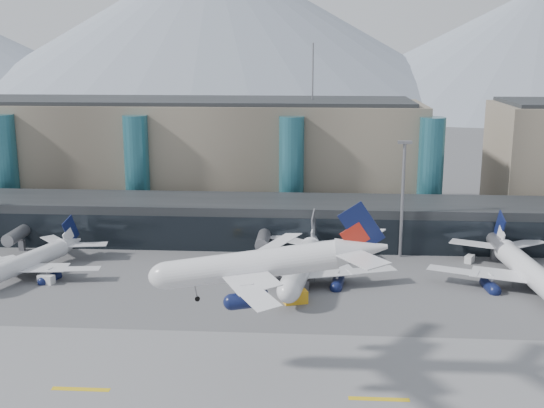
% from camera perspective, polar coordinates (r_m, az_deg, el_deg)
% --- Properties ---
extents(ground, '(900.00, 900.00, 0.00)m').
position_cam_1_polar(ground, '(107.62, -2.67, -11.79)').
color(ground, '#515154').
rests_on(ground, ground).
extents(runway_strip, '(400.00, 40.00, 0.04)m').
position_cam_1_polar(runway_strip, '(94.33, -3.72, -15.60)').
color(runway_strip, slate).
rests_on(runway_strip, ground).
extents(runway_markings, '(128.00, 1.00, 0.02)m').
position_cam_1_polar(runway_markings, '(94.31, -3.72, -15.58)').
color(runway_markings, gold).
rests_on(runway_markings, ground).
extents(concourse, '(170.00, 27.00, 10.00)m').
position_cam_1_polar(concourse, '(160.26, -0.40, -1.45)').
color(concourse, black).
rests_on(concourse, ground).
extents(terminal_main, '(130.00, 30.00, 31.00)m').
position_cam_1_polar(terminal_main, '(192.78, -7.15, 4.12)').
color(terminal_main, gray).
rests_on(terminal_main, ground).
extents(teal_towers, '(116.40, 19.40, 46.00)m').
position_cam_1_polar(teal_towers, '(175.79, -4.89, 2.83)').
color(teal_towers, '#296675').
rests_on(teal_towers, ground).
extents(mountain_ridge, '(910.00, 400.00, 110.00)m').
position_cam_1_polar(mountain_ridge, '(476.98, 4.46, 13.15)').
color(mountain_ridge, gray).
rests_on(mountain_ridge, ground).
extents(lightmast_mid, '(3.00, 1.20, 25.60)m').
position_cam_1_polar(lightmast_mid, '(149.38, 10.88, 0.96)').
color(lightmast_mid, slate).
rests_on(lightmast_mid, ground).
extents(hero_jet, '(33.44, 34.25, 11.04)m').
position_cam_1_polar(hero_jet, '(91.27, 0.21, -4.38)').
color(hero_jet, silver).
rests_on(hero_jet, ground).
extents(jet_parked_left, '(31.02, 32.81, 10.54)m').
position_cam_1_polar(jet_parked_left, '(147.12, -19.20, -3.94)').
color(jet_parked_left, silver).
rests_on(jet_parked_left, ground).
extents(jet_parked_mid, '(38.01, 38.03, 12.35)m').
position_cam_1_polar(jet_parked_mid, '(135.74, 2.70, -4.31)').
color(jet_parked_mid, silver).
rests_on(jet_parked_mid, ground).
extents(jet_parked_right, '(39.02, 38.47, 12.60)m').
position_cam_1_polar(jet_parked_right, '(141.61, 20.23, -4.34)').
color(jet_parked_right, silver).
rests_on(jet_parked_right, ground).
extents(veh_a, '(3.36, 2.36, 1.72)m').
position_cam_1_polar(veh_a, '(140.56, -18.37, -6.00)').
color(veh_a, silver).
rests_on(veh_a, ground).
extents(veh_b, '(2.03, 2.76, 1.44)m').
position_cam_1_polar(veh_b, '(141.00, -4.13, -5.34)').
color(veh_b, gold).
rests_on(veh_b, ground).
extents(veh_c, '(4.01, 3.90, 2.04)m').
position_cam_1_polar(veh_c, '(130.07, 2.24, -6.79)').
color(veh_c, '#45454A').
rests_on(veh_c, ground).
extents(veh_d, '(2.62, 3.09, 1.56)m').
position_cam_1_polar(veh_d, '(152.14, 16.20, -4.43)').
color(veh_d, silver).
rests_on(veh_d, ground).
extents(veh_g, '(2.58, 2.59, 1.35)m').
position_cam_1_polar(veh_g, '(139.66, 4.02, -5.54)').
color(veh_g, silver).
rests_on(veh_g, ground).
extents(veh_h, '(4.65, 3.41, 2.30)m').
position_cam_1_polar(veh_h, '(123.78, 1.98, -7.78)').
color(veh_h, gold).
rests_on(veh_h, ground).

